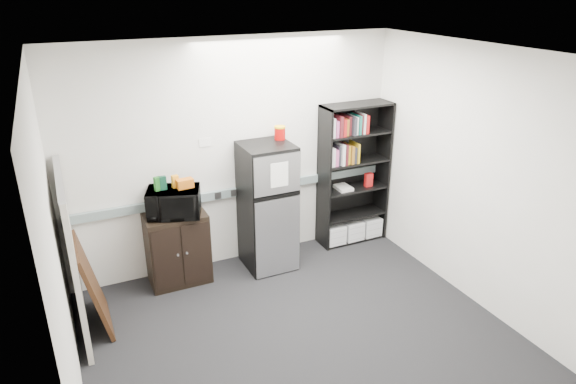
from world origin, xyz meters
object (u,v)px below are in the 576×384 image
object	(u,v)px
bookshelf	(353,176)
microwave	(174,202)
refrigerator	(268,207)
cabinet	(178,248)
cubicle_partition	(73,255)

from	to	relation	value
bookshelf	microwave	xyz separation A→B (m)	(-2.34, -0.08, 0.09)
microwave	refrigerator	world-z (taller)	refrigerator
bookshelf	microwave	distance (m)	2.35
bookshelf	cabinet	bearing A→B (deg)	-178.42
bookshelf	cubicle_partition	world-z (taller)	bookshelf
bookshelf	refrigerator	size ratio (longest dim) A/B	1.20
cubicle_partition	cabinet	distance (m)	1.23
cabinet	refrigerator	size ratio (longest dim) A/B	0.55
bookshelf	refrigerator	bearing A→B (deg)	-173.46
cabinet	microwave	xyz separation A→B (m)	(0.00, -0.02, 0.58)
cabinet	microwave	bearing A→B (deg)	-90.00
bookshelf	microwave	world-z (taller)	bookshelf
bookshelf	cabinet	xyz separation A→B (m)	(-2.34, -0.06, -0.49)
bookshelf	refrigerator	world-z (taller)	bookshelf
bookshelf	cubicle_partition	xyz separation A→B (m)	(-3.43, -0.49, -0.10)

